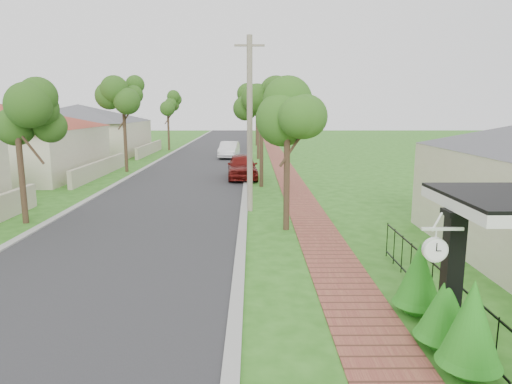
% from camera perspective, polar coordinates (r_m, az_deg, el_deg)
% --- Properties ---
extents(ground, '(160.00, 160.00, 0.00)m').
position_cam_1_polar(ground, '(9.71, -6.58, -15.55)').
color(ground, '#296417').
rests_on(ground, ground).
extents(road, '(7.00, 120.00, 0.02)m').
position_cam_1_polar(road, '(29.27, -8.33, 1.99)').
color(road, '#28282B').
rests_on(road, ground).
extents(kerb_right, '(0.30, 120.00, 0.10)m').
position_cam_1_polar(kerb_right, '(28.99, -1.16, 2.02)').
color(kerb_right, '#9E9E99').
rests_on(kerb_right, ground).
extents(kerb_left, '(0.30, 120.00, 0.10)m').
position_cam_1_polar(kerb_left, '(29.98, -15.26, 1.93)').
color(kerb_left, '#9E9E99').
rests_on(kerb_left, ground).
extents(sidewalk, '(1.50, 120.00, 0.03)m').
position_cam_1_polar(sidewalk, '(29.08, 3.97, 2.02)').
color(sidewalk, '#97543C').
rests_on(sidewalk, ground).
extents(porch_post, '(0.48, 0.48, 2.52)m').
position_cam_1_polar(porch_post, '(9.02, 23.17, -10.72)').
color(porch_post, black).
rests_on(porch_post, ground).
extents(picket_fence, '(0.03, 8.02, 1.00)m').
position_cam_1_polar(picket_fence, '(10.21, 22.50, -11.71)').
color(picket_fence, black).
rests_on(picket_fence, ground).
extents(street_trees, '(10.70, 37.65, 5.89)m').
position_cam_1_polar(street_trees, '(35.73, -6.82, 10.84)').
color(street_trees, '#382619').
rests_on(street_trees, ground).
extents(hedge_row, '(0.92, 4.79, 1.84)m').
position_cam_1_polar(hedge_row, '(8.67, 23.83, -14.38)').
color(hedge_row, '#176F16').
rests_on(hedge_row, ground).
extents(far_house_grey, '(15.56, 15.56, 4.60)m').
position_cam_1_polar(far_house_grey, '(45.61, -21.15, 7.36)').
color(far_house_grey, beige).
rests_on(far_house_grey, ground).
extents(parked_car_red, '(1.99, 4.49, 1.50)m').
position_cam_1_polar(parked_car_red, '(27.75, -1.71, 3.21)').
color(parked_car_red, maroon).
rests_on(parked_car_red, ground).
extents(parked_car_white, '(1.75, 4.29, 1.38)m').
position_cam_1_polar(parked_car_white, '(39.58, -3.39, 5.28)').
color(parked_car_white, white).
rests_on(parked_car_white, ground).
extents(near_tree, '(1.94, 1.94, 4.98)m').
position_cam_1_polar(near_tree, '(15.73, 3.95, 9.38)').
color(near_tree, '#382619').
rests_on(near_tree, ground).
extents(utility_pole, '(1.20, 0.24, 7.08)m').
position_cam_1_polar(utility_pole, '(18.69, -0.79, 8.45)').
color(utility_pole, gray).
rests_on(utility_pole, ground).
extents(station_clock, '(0.70, 0.13, 0.59)m').
position_cam_1_polar(station_clock, '(8.22, 21.53, -6.53)').
color(station_clock, white).
rests_on(station_clock, ground).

